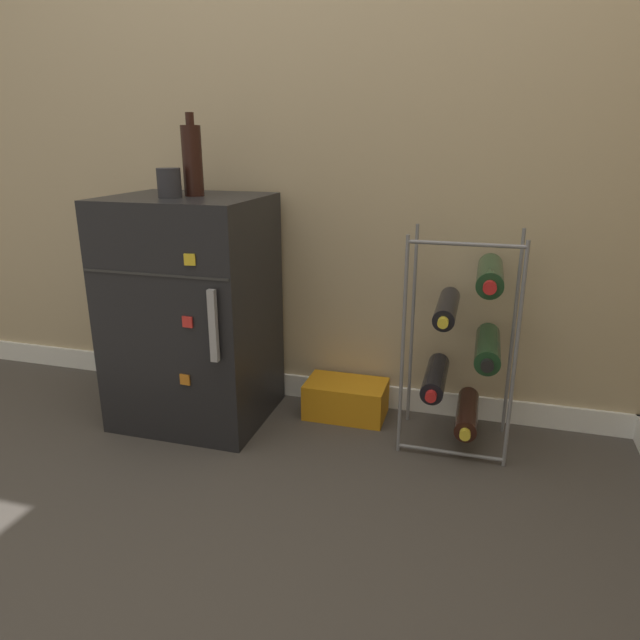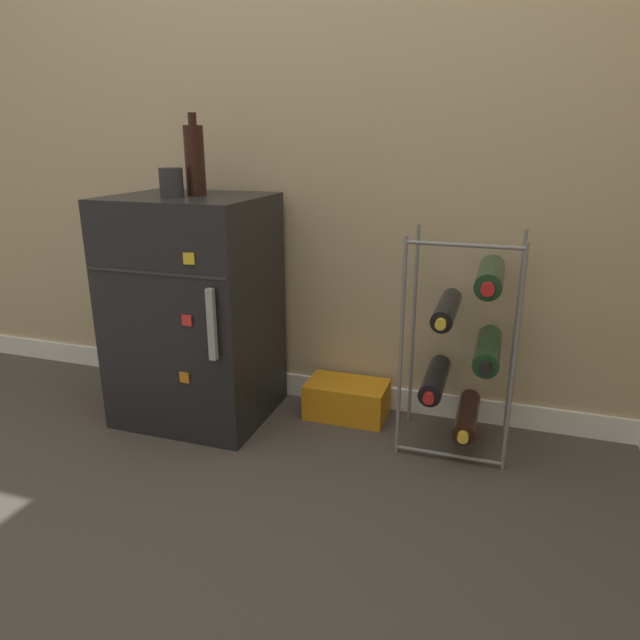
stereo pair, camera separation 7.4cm
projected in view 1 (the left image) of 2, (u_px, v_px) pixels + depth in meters
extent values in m
plane|color=#423D38|center=(303.00, 495.00, 1.69)|extent=(14.00, 14.00, 0.00)
cube|color=tan|center=(361.00, 63.00, 1.93)|extent=(7.06, 0.06, 2.50)
cube|color=white|center=(352.00, 392.00, 2.26)|extent=(7.06, 0.01, 0.09)
cube|color=black|center=(193.00, 311.00, 2.06)|extent=(0.53, 0.45, 0.82)
cube|color=#2D2D2D|center=(154.00, 275.00, 1.79)|extent=(0.52, 0.00, 0.01)
cube|color=#9E9EA3|center=(213.00, 326.00, 1.77)|extent=(0.02, 0.02, 0.23)
cube|color=red|center=(187.00, 322.00, 1.81)|extent=(0.04, 0.01, 0.04)
cube|color=orange|center=(185.00, 380.00, 1.88)|extent=(0.04, 0.01, 0.04)
cube|color=yellow|center=(190.00, 260.00, 1.74)|extent=(0.04, 0.01, 0.04)
cylinder|color=slate|center=(403.00, 349.00, 1.82)|extent=(0.01, 0.01, 0.73)
cylinder|color=slate|center=(515.00, 360.00, 1.73)|extent=(0.01, 0.01, 0.73)
cylinder|color=slate|center=(412.00, 327.00, 2.03)|extent=(0.01, 0.01, 0.73)
cylinder|color=slate|center=(513.00, 336.00, 1.94)|extent=(0.01, 0.01, 0.73)
cylinder|color=slate|center=(450.00, 452.00, 1.88)|extent=(0.34, 0.01, 0.01)
cylinder|color=slate|center=(466.00, 244.00, 1.67)|extent=(0.34, 0.01, 0.01)
cylinder|color=black|center=(467.00, 413.00, 1.94)|extent=(0.07, 0.28, 0.07)
cylinder|color=gold|center=(465.00, 434.00, 1.80)|extent=(0.03, 0.02, 0.03)
cylinder|color=black|center=(435.00, 378.00, 1.94)|extent=(0.07, 0.28, 0.07)
cylinder|color=red|center=(431.00, 396.00, 1.80)|extent=(0.04, 0.02, 0.04)
cylinder|color=#19381E|center=(488.00, 348.00, 1.86)|extent=(0.08, 0.29, 0.08)
cylinder|color=black|center=(487.00, 366.00, 1.71)|extent=(0.04, 0.02, 0.04)
cylinder|color=black|center=(447.00, 308.00, 1.86)|extent=(0.07, 0.30, 0.07)
cylinder|color=gold|center=(443.00, 323.00, 1.71)|extent=(0.03, 0.02, 0.03)
cylinder|color=#19381E|center=(490.00, 275.00, 1.79)|extent=(0.08, 0.31, 0.08)
cylinder|color=red|center=(490.00, 288.00, 1.64)|extent=(0.04, 0.02, 0.04)
cube|color=orange|center=(346.00, 399.00, 2.15)|extent=(0.30, 0.18, 0.13)
cylinder|color=#28282D|center=(169.00, 183.00, 1.87)|extent=(0.08, 0.08, 0.10)
cylinder|color=black|center=(192.00, 161.00, 1.91)|extent=(0.07, 0.07, 0.23)
cylinder|color=black|center=(190.00, 119.00, 1.87)|extent=(0.03, 0.03, 0.04)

